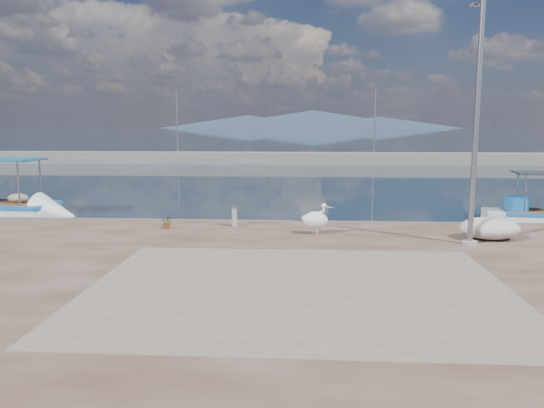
{
  "coord_description": "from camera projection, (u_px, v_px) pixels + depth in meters",
  "views": [
    {
      "loc": [
        1.12,
        -13.98,
        3.97
      ],
      "look_at": [
        0.0,
        3.8,
        1.3
      ],
      "focal_mm": 35.0,
      "sensor_mm": 36.0,
      "label": 1
    }
  ],
  "objects": [
    {
      "name": "quay",
      "position": [
        234.0,
        359.0,
        8.5
      ],
      "size": [
        44.0,
        22.0,
        0.5
      ],
      "primitive_type": "cube",
      "color": "#482A1F",
      "rests_on": "ground"
    },
    {
      "name": "boat_left",
      "position": [
        3.0,
        211.0,
        23.23
      ],
      "size": [
        6.3,
        2.66,
        2.94
      ],
      "rotation": [
        0.0,
        0.0,
        -0.11
      ],
      "color": "white",
      "rests_on": "ground"
    },
    {
      "name": "potted_plant",
      "position": [
        167.0,
        222.0,
        17.82
      ],
      "size": [
        0.45,
        0.41,
        0.44
      ],
      "primitive_type": "imported",
      "rotation": [
        0.0,
        0.0,
        -0.18
      ],
      "color": "#33722D",
      "rests_on": "quay"
    },
    {
      "name": "mountains",
      "position": [
        308.0,
        120.0,
        654.34
      ],
      "size": [
        370.0,
        280.0,
        22.0
      ],
      "color": "#28384C",
      "rests_on": "ground"
    },
    {
      "name": "net_pile_d",
      "position": [
        490.0,
        228.0,
        16.19
      ],
      "size": [
        1.8,
        1.35,
        0.68
      ],
      "primitive_type": "ellipsoid",
      "color": "silver",
      "rests_on": "quay"
    },
    {
      "name": "quay_patch",
      "position": [
        299.0,
        288.0,
        11.36
      ],
      "size": [
        9.0,
        7.0,
        0.01
      ],
      "primitive_type": "cube",
      "color": "gray",
      "rests_on": "quay"
    },
    {
      "name": "ground",
      "position": [
        263.0,
        272.0,
        14.46
      ],
      "size": [
        1400.0,
        1400.0,
        0.0
      ],
      "primitive_type": "plane",
      "color": "#162635",
      "rests_on": "ground"
    },
    {
      "name": "pelican",
      "position": [
        316.0,
        220.0,
        16.86
      ],
      "size": [
        1.07,
        0.74,
        1.02
      ],
      "rotation": [
        0.0,
        0.0,
        -0.38
      ],
      "color": "tan",
      "rests_on": "quay"
    },
    {
      "name": "breakwater",
      "position": [
        294.0,
        158.0,
        53.85
      ],
      "size": [
        120.0,
        2.2,
        7.5
      ],
      "color": "gray",
      "rests_on": "ground"
    },
    {
      "name": "bollard_near",
      "position": [
        234.0,
        215.0,
        18.22
      ],
      "size": [
        0.24,
        0.24,
        0.72
      ],
      "color": "gray",
      "rests_on": "quay"
    },
    {
      "name": "lamp_post",
      "position": [
        476.0,
        131.0,
        15.08
      ],
      "size": [
        0.44,
        0.96,
        7.0
      ],
      "color": "gray",
      "rests_on": "quay"
    }
  ]
}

